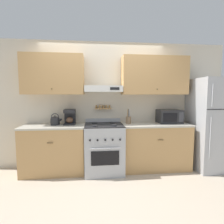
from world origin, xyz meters
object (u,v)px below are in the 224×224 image
(utensil_crock, at_px, (128,120))
(stove_range, at_px, (104,148))
(tea_kettle, at_px, (55,120))
(refrigerator, at_px, (210,124))
(coffee_maker, at_px, (70,117))
(microwave, at_px, (169,116))

(utensil_crock, bearing_deg, stove_range, -165.29)
(stove_range, distance_m, tea_kettle, 1.08)
(refrigerator, distance_m, coffee_maker, 2.80)
(stove_range, distance_m, microwave, 1.48)
(tea_kettle, xyz_separation_m, utensil_crock, (1.43, 0.00, -0.01))
(coffee_maker, xyz_separation_m, utensil_crock, (1.15, -0.02, -0.07))
(stove_range, bearing_deg, microwave, 6.26)
(refrigerator, relative_size, utensil_crock, 6.10)
(tea_kettle, xyz_separation_m, microwave, (2.29, 0.02, 0.05))
(microwave, bearing_deg, stove_range, -173.74)
(tea_kettle, relative_size, microwave, 0.48)
(tea_kettle, bearing_deg, refrigerator, -3.16)
(tea_kettle, xyz_separation_m, coffee_maker, (0.28, 0.02, 0.06))
(stove_range, bearing_deg, tea_kettle, 171.99)
(refrigerator, relative_size, coffee_maker, 6.04)
(refrigerator, xyz_separation_m, microwave, (-0.78, 0.19, 0.14))
(coffee_maker, relative_size, microwave, 0.64)
(refrigerator, xyz_separation_m, coffee_maker, (-2.79, 0.19, 0.15))
(refrigerator, height_order, utensil_crock, refrigerator)
(refrigerator, bearing_deg, utensil_crock, 174.08)
(microwave, bearing_deg, refrigerator, -13.54)
(coffee_maker, bearing_deg, stove_range, -13.38)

